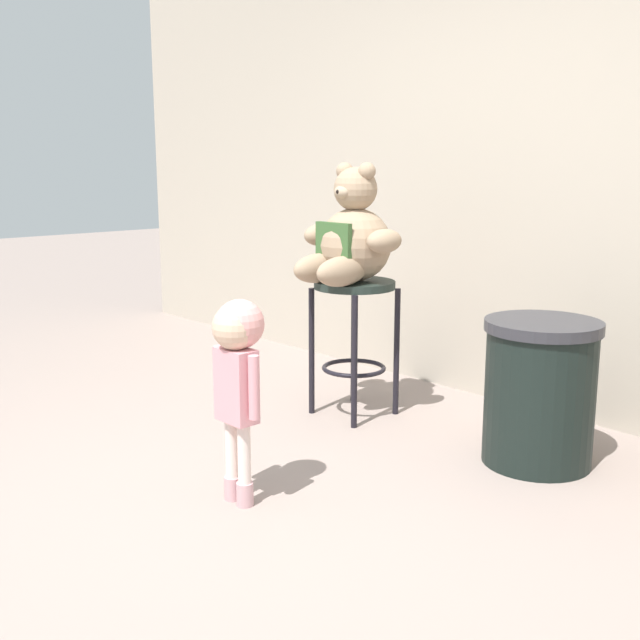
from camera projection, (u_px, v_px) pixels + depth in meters
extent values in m
plane|color=gray|center=(215.00, 522.00, 2.97)|extent=(24.00, 24.00, 0.00)
cube|color=#B4A795|center=(553.00, 76.00, 4.12)|extent=(7.65, 0.30, 3.63)
cylinder|color=#1F2A25|center=(355.00, 285.00, 4.11)|extent=(0.44, 0.44, 0.04)
cylinder|color=black|center=(312.00, 351.00, 4.19)|extent=(0.03, 0.03, 0.70)
cylinder|color=black|center=(354.00, 363.00, 3.96)|extent=(0.03, 0.03, 0.70)
cylinder|color=black|center=(354.00, 342.00, 4.41)|extent=(0.03, 0.03, 0.70)
cylinder|color=black|center=(397.00, 352.00, 4.18)|extent=(0.03, 0.03, 0.70)
torus|color=black|center=(354.00, 368.00, 4.20)|extent=(0.35, 0.35, 0.02)
sphere|color=#9F8468|center=(355.00, 245.00, 4.07)|extent=(0.39, 0.39, 0.39)
cube|color=#375B2E|center=(333.00, 245.00, 3.96)|extent=(0.24, 0.03, 0.23)
sphere|color=#9F8468|center=(355.00, 189.00, 4.01)|extent=(0.23, 0.23, 0.23)
ellipsoid|color=tan|center=(342.00, 192.00, 3.94)|extent=(0.10, 0.07, 0.07)
sphere|color=black|center=(339.00, 192.00, 3.93)|extent=(0.03, 0.03, 0.03)
sphere|color=#9F8468|center=(345.00, 171.00, 4.05)|extent=(0.09, 0.09, 0.09)
sphere|color=#9F8468|center=(367.00, 171.00, 3.93)|extent=(0.09, 0.09, 0.09)
ellipsoid|color=#9F8468|center=(321.00, 235.00, 4.21)|extent=(0.14, 0.22, 0.12)
ellipsoid|color=#9F8468|center=(384.00, 241.00, 3.87)|extent=(0.14, 0.22, 0.12)
ellipsoid|color=#9F8468|center=(318.00, 268.00, 4.03)|extent=(0.13, 0.33, 0.16)
ellipsoid|color=#9F8468|center=(342.00, 271.00, 3.90)|extent=(0.13, 0.33, 0.16)
cylinder|color=#C7969C|center=(233.00, 488.00, 3.16)|extent=(0.07, 0.07, 0.10)
cylinder|color=beige|center=(232.00, 448.00, 3.12)|extent=(0.05, 0.05, 0.25)
cylinder|color=#C7969C|center=(245.00, 494.00, 3.10)|extent=(0.07, 0.07, 0.10)
cylinder|color=beige|center=(244.00, 453.00, 3.07)|extent=(0.05, 0.05, 0.25)
cube|color=pink|center=(236.00, 385.00, 3.04)|extent=(0.17, 0.10, 0.30)
cylinder|color=pink|center=(220.00, 376.00, 3.12)|extent=(0.04, 0.04, 0.25)
cylinder|color=pink|center=(254.00, 387.00, 2.96)|extent=(0.04, 0.04, 0.25)
sphere|color=#D8B293|center=(235.00, 327.00, 2.99)|extent=(0.18, 0.18, 0.18)
sphere|color=pink|center=(240.00, 324.00, 3.01)|extent=(0.20, 0.20, 0.20)
cylinder|color=black|center=(539.00, 398.00, 3.50)|extent=(0.49, 0.49, 0.62)
cylinder|color=#2D2D33|center=(543.00, 326.00, 3.43)|extent=(0.52, 0.52, 0.05)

